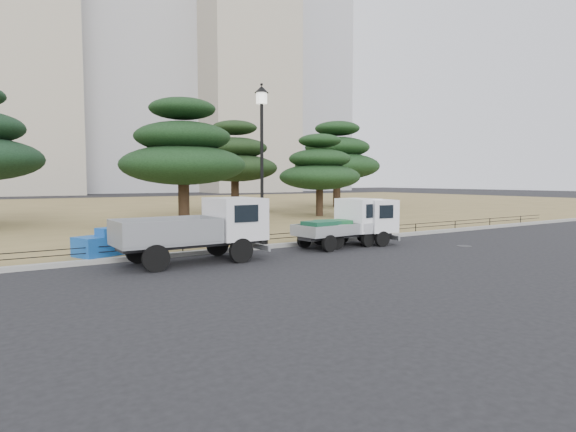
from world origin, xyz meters
TOP-DOWN VIEW (x-y plane):
  - ground at (0.00, 0.00)m, footprint 220.00×220.00m
  - lawn at (0.00, 30.60)m, footprint 120.00×56.00m
  - curb at (0.00, 2.60)m, footprint 120.00×0.25m
  - truck_large at (-4.01, 1.12)m, footprint 4.81×1.98m
  - truck_kei_front at (2.27, 1.43)m, footprint 3.77×1.91m
  - truck_kei_rear at (3.04, 1.37)m, footprint 3.79×2.11m
  - street_lamp at (-0.64, 2.90)m, footprint 0.55×0.55m
  - pipe_fence at (0.00, 2.75)m, footprint 38.00×0.04m
  - tarp_pile at (-6.70, 3.34)m, footprint 1.70×1.49m
  - manhole at (6.50, -1.20)m, footprint 0.60×0.60m
  - pine_center_left at (-0.36, 12.16)m, footprint 6.94×6.94m
  - pine_center_right at (7.48, 21.37)m, footprint 6.86×6.86m
  - pine_east_near at (10.19, 13.59)m, footprint 5.69×5.69m
  - pine_east_far at (18.25, 21.68)m, footprint 7.92×7.92m
  - tower_center_left at (-5.00, 85.00)m, footprint 22.00×20.00m
  - tower_center_right at (18.00, 95.00)m, footprint 26.00×24.00m
  - tower_east at (40.00, 82.00)m, footprint 20.00×18.00m
  - tower_far_east at (58.00, 90.00)m, footprint 24.00×20.00m
  - radio_tower at (72.00, 85.00)m, footprint 1.80×1.80m

SIDE VIEW (x-z plane):
  - ground at x=0.00m, z-range 0.00..0.00m
  - manhole at x=6.50m, z-range 0.00..0.01m
  - lawn at x=0.00m, z-range 0.00..0.15m
  - curb at x=0.00m, z-range 0.00..0.16m
  - pipe_fence at x=0.00m, z-range 0.24..0.64m
  - tarp_pile at x=-6.70m, z-range 0.05..1.00m
  - truck_kei_rear at x=3.04m, z-range 0.00..1.87m
  - truck_kei_front at x=2.27m, z-range 0.00..1.92m
  - truck_large at x=-4.01m, z-range 0.12..2.21m
  - pine_east_near at x=10.19m, z-range 0.59..6.34m
  - pine_center_left at x=-0.36m, z-range 0.70..7.75m
  - street_lamp at x=-0.64m, z-range 1.24..7.43m
  - pine_center_right at x=7.48m, z-range 0.73..8.01m
  - pine_east_far at x=18.25m, z-range 0.76..8.71m
  - tower_east at x=40.00m, z-range 0.00..48.00m
  - tower_center_left at x=-5.00m, z-range 0.00..55.00m
  - radio_tower at x=72.00m, z-range -1.46..61.54m
  - tower_far_east at x=58.00m, z-range 0.00..70.00m
  - tower_center_right at x=18.00m, z-range 0.00..80.00m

